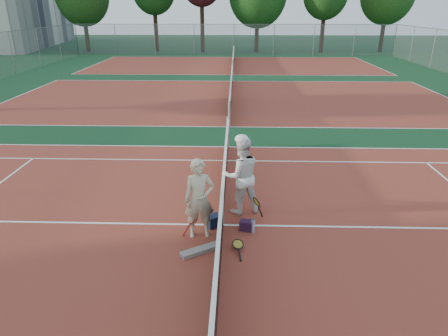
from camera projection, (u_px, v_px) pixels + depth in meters
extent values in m
plane|color=#0D331B|center=(223.00, 225.00, 9.14)|extent=(130.00, 130.00, 0.00)
cube|color=maroon|center=(223.00, 225.00, 9.14)|extent=(23.77, 10.97, 0.01)
cube|color=maroon|center=(231.00, 99.00, 21.64)|extent=(23.77, 10.97, 0.01)
cube|color=maroon|center=(233.00, 65.00, 34.14)|extent=(23.77, 10.97, 0.01)
imported|color=beige|center=(199.00, 199.00, 8.42)|extent=(0.71, 0.53, 1.76)
imported|color=white|center=(241.00, 175.00, 9.43)|extent=(1.08, 0.94, 1.89)
cube|color=black|center=(214.00, 221.00, 9.06)|extent=(0.41, 0.39, 0.26)
cube|color=black|center=(246.00, 225.00, 8.90)|extent=(0.32, 0.24, 0.23)
cube|color=slate|center=(200.00, 250.00, 8.12)|extent=(0.83, 0.62, 0.09)
cylinder|color=#C9E4FF|center=(253.00, 227.00, 8.78)|extent=(0.09, 0.09, 0.30)
cylinder|color=#382314|center=(86.00, 29.00, 43.31)|extent=(0.44, 0.44, 4.63)
cylinder|color=#382314|center=(156.00, 27.00, 43.35)|extent=(0.44, 0.44, 5.10)
cylinder|color=#382314|center=(202.00, 25.00, 42.54)|extent=(0.44, 0.44, 5.61)
cylinder|color=#382314|center=(257.00, 29.00, 43.10)|extent=(0.44, 0.44, 4.73)
cylinder|color=#382314|center=(323.00, 30.00, 42.11)|extent=(0.44, 0.44, 4.73)
cylinder|color=#382314|center=(383.00, 29.00, 43.01)|extent=(0.44, 0.44, 4.76)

